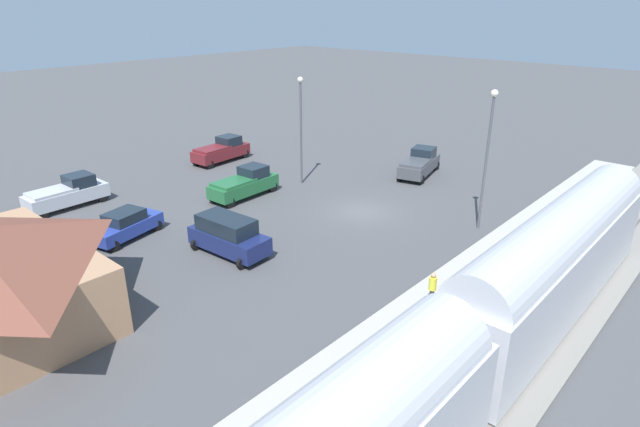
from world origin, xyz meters
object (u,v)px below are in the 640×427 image
at_px(pickup_maroon, 222,150).
at_px(pickup_silver, 68,193).
at_px(pickup_charcoal, 420,163).
at_px(pedestrian_on_platform, 432,287).
at_px(light_pole_lot_center, 301,119).
at_px(pickup_green, 245,183).
at_px(sedan_blue, 125,225).
at_px(light_pole_near_platform, 488,146).
at_px(suv_navy, 228,235).

bearing_deg(pickup_maroon, pickup_silver, 93.61).
bearing_deg(pickup_silver, pickup_charcoal, -122.75).
height_order(pedestrian_on_platform, light_pole_lot_center, light_pole_lot_center).
bearing_deg(pickup_green, sedan_blue, 91.13).
bearing_deg(pickup_green, pickup_silver, 51.43).
height_order(pickup_maroon, light_pole_lot_center, light_pole_lot_center).
bearing_deg(sedan_blue, light_pole_near_platform, -134.22).
distance_m(suv_navy, pickup_maroon, 18.87).
distance_m(suv_navy, pickup_green, 9.39).
bearing_deg(pickup_maroon, light_pole_near_platform, -176.51).
bearing_deg(pedestrian_on_platform, light_pole_near_platform, -75.32).
distance_m(pedestrian_on_platform, pickup_silver, 26.37).
xyz_separation_m(pedestrian_on_platform, pickup_charcoal, (11.36, -17.32, -0.25)).
relative_size(pedestrian_on_platform, suv_navy, 0.34).
bearing_deg(suv_navy, light_pole_lot_center, -64.96).
distance_m(sedan_blue, light_pole_near_platform, 22.38).
xyz_separation_m(pickup_maroon, light_pole_near_platform, (-24.01, -1.46, 4.37)).
bearing_deg(pickup_charcoal, light_pole_near_platform, 141.51).
xyz_separation_m(sedan_blue, pickup_maroon, (8.71, -14.25, 0.15)).
bearing_deg(pickup_charcoal, pedestrian_on_platform, 123.27).
bearing_deg(pickup_maroon, suv_navy, 142.74).
distance_m(sedan_blue, pickup_maroon, 16.70).
bearing_deg(light_pole_lot_center, pickup_green, 78.93).
relative_size(suv_navy, pickup_green, 0.91).
bearing_deg(suv_navy, pickup_silver, 11.14).
relative_size(pickup_charcoal, suv_navy, 1.14).
bearing_deg(light_pole_lot_center, pedestrian_on_platform, 151.45).
relative_size(suv_navy, pickup_maroon, 0.91).
relative_size(sedan_blue, pickup_green, 0.88).
relative_size(pedestrian_on_platform, light_pole_near_platform, 0.20).
bearing_deg(light_pole_lot_center, pickup_maroon, 2.27).
bearing_deg(pickup_green, pickup_charcoal, -117.89).
height_order(pedestrian_on_platform, pickup_charcoal, pickup_charcoal).
xyz_separation_m(pickup_green, pickup_silver, (7.63, 9.57, 0.00)).
relative_size(suv_navy, light_pole_lot_center, 0.61).
bearing_deg(sedan_blue, suv_navy, -155.89).
bearing_deg(pickup_maroon, pedestrian_on_platform, 161.40).
distance_m(pickup_charcoal, light_pole_lot_center, 10.71).
relative_size(suv_navy, light_pole_near_platform, 0.58).
bearing_deg(suv_navy, sedan_blue, 24.11).
xyz_separation_m(sedan_blue, suv_navy, (-6.30, -2.82, 0.27)).
distance_m(pickup_green, light_pole_near_platform, 17.20).
relative_size(suv_navy, pickup_silver, 0.92).
bearing_deg(pickup_charcoal, suv_navy, 88.94).
bearing_deg(pickup_silver, pickup_green, -128.57).
bearing_deg(pickup_charcoal, pickup_silver, 57.25).
height_order(pedestrian_on_platform, pickup_green, pickup_green).
relative_size(sedan_blue, light_pole_lot_center, 0.58).
bearing_deg(pedestrian_on_platform, pickup_green, -13.47).
relative_size(pickup_green, light_pole_lot_center, 0.66).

